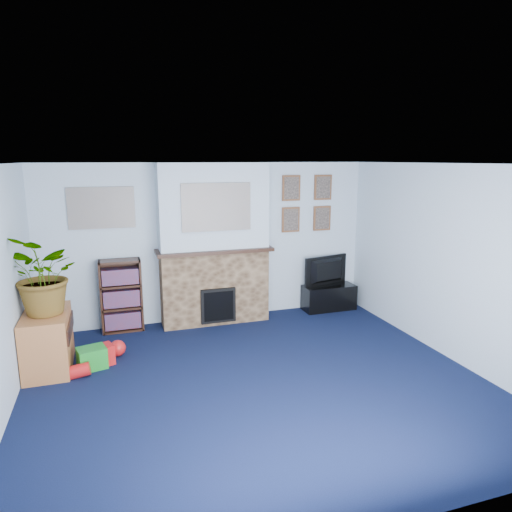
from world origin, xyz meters
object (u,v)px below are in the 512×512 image
object	(u,v)px
tv_stand	(329,296)
television	(329,271)
sideboard	(48,341)
bookshelf	(122,297)

from	to	relation	value
tv_stand	television	xyz separation A→B (m)	(0.00, 0.02, 0.42)
tv_stand	sideboard	world-z (taller)	sideboard
tv_stand	television	bearing A→B (deg)	90.00
tv_stand	television	size ratio (longest dim) A/B	1.03
tv_stand	television	world-z (taller)	television
television	sideboard	distance (m)	4.28
tv_stand	television	distance (m)	0.42
tv_stand	sideboard	bearing A→B (deg)	-167.13
tv_stand	bookshelf	world-z (taller)	bookshelf
television	sideboard	world-z (taller)	television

